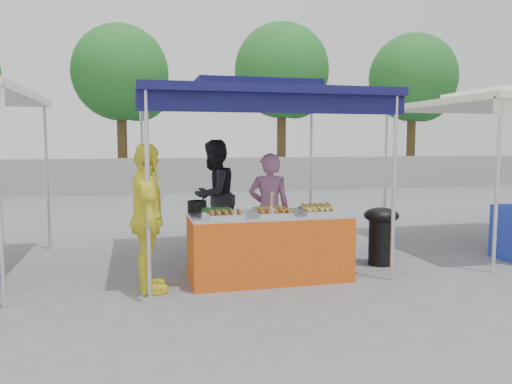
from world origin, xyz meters
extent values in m
plane|color=slate|center=(0.00, 0.00, 0.00)|extent=(80.00, 80.00, 0.00)
cube|color=gray|center=(0.00, 11.00, 0.60)|extent=(40.00, 0.25, 1.20)
cylinder|color=silver|center=(-1.50, -0.50, 1.15)|extent=(0.05, 0.05, 2.30)
cylinder|color=silver|center=(1.50, -0.50, 1.15)|extent=(0.05, 0.05, 2.30)
cylinder|color=silver|center=(-1.50, 2.50, 1.15)|extent=(0.05, 0.05, 2.30)
cylinder|color=silver|center=(1.50, 2.50, 1.15)|extent=(0.05, 0.05, 2.30)
cube|color=#12124B|center=(0.00, 1.00, 2.35)|extent=(3.20, 3.20, 0.10)
cube|color=#12124B|center=(0.00, 1.00, 2.48)|extent=(1.65, 1.65, 0.18)
cube|color=#12124B|center=(0.00, -0.50, 2.20)|extent=(3.20, 0.04, 0.25)
cylinder|color=silver|center=(-3.00, 2.50, 1.15)|extent=(0.05, 0.05, 2.30)
cylinder|color=silver|center=(3.00, -0.50, 1.15)|extent=(0.05, 0.05, 2.30)
cylinder|color=silver|center=(3.00, 2.50, 1.15)|extent=(0.05, 0.05, 2.30)
cylinder|color=#4B391C|center=(-2.02, 13.12, 1.91)|extent=(0.36, 0.36, 3.83)
sphere|color=#246C26|center=(-2.02, 13.12, 4.26)|extent=(3.50, 3.50, 3.50)
sphere|color=#246C26|center=(-1.42, 13.32, 3.72)|extent=(2.41, 2.41, 2.41)
cylinder|color=#4B391C|center=(4.14, 13.11, 2.04)|extent=(0.36, 0.36, 4.08)
sphere|color=#246C26|center=(4.14, 13.11, 4.54)|extent=(3.73, 3.73, 3.73)
sphere|color=#246C26|center=(4.74, 13.31, 3.96)|extent=(2.56, 2.56, 2.56)
cylinder|color=#4B391C|center=(9.72, 12.79, 1.97)|extent=(0.36, 0.36, 3.95)
sphere|color=#246C26|center=(9.72, 12.79, 4.40)|extent=(3.61, 3.61, 3.61)
sphere|color=#246C26|center=(10.32, 12.99, 3.83)|extent=(2.48, 2.48, 2.48)
cube|color=#E05514|center=(0.00, -0.10, 0.40)|extent=(2.00, 0.80, 0.81)
cube|color=silver|center=(0.00, -0.10, 0.83)|extent=(2.00, 0.80, 0.04)
cube|color=white|center=(-0.61, -0.34, 0.88)|extent=(0.42, 0.30, 0.05)
cube|color=#90561E|center=(-0.61, -0.34, 0.91)|extent=(0.35, 0.25, 0.02)
cube|color=white|center=(-0.01, -0.34, 0.88)|extent=(0.42, 0.30, 0.05)
cube|color=#90561E|center=(-0.01, -0.34, 0.91)|extent=(0.35, 0.25, 0.02)
cube|color=white|center=(0.58, -0.33, 0.88)|extent=(0.42, 0.30, 0.05)
cube|color=gold|center=(0.58, -0.33, 0.91)|extent=(0.35, 0.25, 0.02)
cube|color=white|center=(-0.65, -0.04, 0.88)|extent=(0.42, 0.30, 0.05)
cube|color=#256522|center=(-0.65, -0.04, 0.91)|extent=(0.35, 0.25, 0.02)
cube|color=white|center=(0.04, 0.01, 0.88)|extent=(0.42, 0.30, 0.05)
cube|color=yellow|center=(0.04, 0.01, 0.91)|extent=(0.35, 0.25, 0.02)
cube|color=white|center=(0.67, -0.02, 0.88)|extent=(0.42, 0.30, 0.05)
cube|color=gold|center=(0.67, -0.02, 0.91)|extent=(0.35, 0.25, 0.02)
cylinder|color=black|center=(-0.87, 0.23, 0.92)|extent=(0.25, 0.25, 0.14)
cylinder|color=silver|center=(-0.05, -0.40, 0.90)|extent=(0.08, 0.08, 0.11)
cylinder|color=black|center=(1.74, 0.26, 0.33)|extent=(0.34, 0.34, 0.66)
ellipsoid|color=black|center=(1.74, 0.26, 0.72)|extent=(0.49, 0.49, 0.22)
cube|color=#172BBC|center=(-0.32, 0.67, 0.13)|extent=(0.44, 0.31, 0.27)
cube|color=#172BBC|center=(0.20, 0.57, 0.15)|extent=(0.51, 0.36, 0.31)
cube|color=#172BBC|center=(0.20, 0.57, 0.45)|extent=(0.48, 0.34, 0.29)
imported|color=#9F658B|center=(0.19, 0.62, 0.79)|extent=(0.65, 0.50, 1.59)
imported|color=#232228|center=(-0.40, 1.81, 0.89)|extent=(1.09, 1.09, 1.78)
imported|color=#FFF438|center=(-1.50, -0.29, 0.87)|extent=(0.49, 1.04, 1.73)
camera|label=1|loc=(-1.65, -6.08, 1.74)|focal=35.00mm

